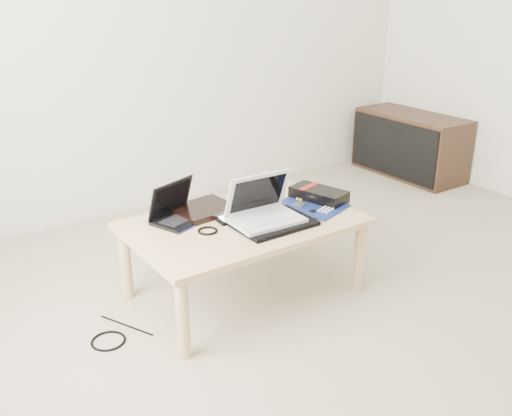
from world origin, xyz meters
TOP-DOWN VIEW (x-y plane):
  - ground at (0.00, 0.00)m, footprint 4.00×4.00m
  - coffee_table at (-0.39, 0.60)m, footprint 1.10×0.70m
  - media_cabinet at (1.77, 1.45)m, footprint 0.41×0.90m
  - book at (-0.50, 0.81)m, footprint 0.32×0.28m
  - netbook at (-0.65, 0.79)m, footprint 0.32×0.28m
  - tablet at (-0.40, 0.68)m, footprint 0.23×0.18m
  - remote at (-0.21, 0.68)m, footprint 0.09×0.24m
  - neoprene_sleeve at (-0.31, 0.48)m, footprint 0.37×0.27m
  - white_laptop at (-0.33, 0.52)m, footprint 0.34×0.24m
  - motherboard at (-0.00, 0.56)m, footprint 0.35×0.39m
  - gpu_box at (0.09, 0.61)m, footprint 0.22×0.32m
  - cable_coil at (-0.60, 0.59)m, footprint 0.09×0.09m
  - floor_cable_coil at (-1.12, 0.59)m, footprint 0.15×0.15m
  - floor_cable_trail at (-1.01, 0.66)m, footprint 0.14×0.28m

SIDE VIEW (x-z plane):
  - ground at x=0.00m, z-range 0.00..0.00m
  - floor_cable_trail at x=-1.01m, z-range 0.00..0.01m
  - floor_cable_coil at x=-1.12m, z-range 0.00..0.01m
  - media_cabinet at x=1.77m, z-range 0.00..0.50m
  - coffee_table at x=-0.39m, z-range 0.15..0.55m
  - motherboard at x=0.00m, z-range 0.40..0.41m
  - cable_coil at x=-0.60m, z-range 0.40..0.41m
  - tablet at x=-0.40m, z-range 0.40..0.41m
  - neoprene_sleeve at x=-0.31m, z-range 0.40..0.42m
  - remote at x=-0.21m, z-range 0.40..0.42m
  - book at x=-0.50m, z-range 0.40..0.43m
  - gpu_box at x=0.09m, z-range 0.40..0.46m
  - netbook at x=-0.65m, z-range 0.34..0.54m
  - white_laptop at x=-0.33m, z-range 0.35..0.58m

